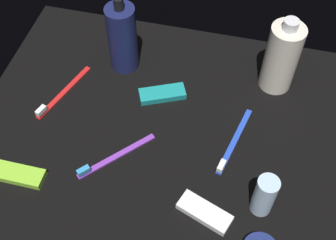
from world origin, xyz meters
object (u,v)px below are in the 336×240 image
(toothbrush_red, at_px, (61,94))
(lotion_bottle, at_px, (122,38))
(deodorant_stick, at_px, (264,195))
(snack_bar_white, at_px, (205,212))
(bodywash_bottle, at_px, (281,57))
(toothbrush_blue, at_px, (233,144))
(toothbrush_purple, at_px, (112,158))
(snack_bar_teal, at_px, (162,94))
(snack_bar_lime, at_px, (19,174))

(toothbrush_red, bearing_deg, lotion_bottle, -131.11)
(deodorant_stick, xyz_separation_m, snack_bar_white, (0.10, 0.04, -0.04))
(lotion_bottle, relative_size, bodywash_bottle, 1.04)
(bodywash_bottle, height_order, deodorant_stick, bodywash_bottle)
(lotion_bottle, bearing_deg, toothbrush_red, 48.89)
(lotion_bottle, height_order, toothbrush_blue, lotion_bottle)
(toothbrush_purple, distance_m, toothbrush_blue, 0.25)
(lotion_bottle, distance_m, snack_bar_white, 0.43)
(toothbrush_blue, bearing_deg, deodorant_stick, 119.66)
(snack_bar_white, bearing_deg, snack_bar_teal, -40.70)
(toothbrush_red, height_order, snack_bar_lime, toothbrush_red)
(toothbrush_purple, height_order, snack_bar_teal, toothbrush_purple)
(bodywash_bottle, bearing_deg, toothbrush_purple, 43.39)
(snack_bar_white, bearing_deg, deodorant_stick, -139.01)
(toothbrush_purple, distance_m, snack_bar_lime, 0.19)
(toothbrush_blue, relative_size, snack_bar_teal, 1.71)
(toothbrush_purple, bearing_deg, toothbrush_red, -39.09)
(bodywash_bottle, bearing_deg, lotion_bottle, 3.74)
(snack_bar_lime, height_order, snack_bar_teal, same)
(deodorant_stick, relative_size, snack_bar_lime, 0.94)
(deodorant_stick, height_order, snack_bar_white, deodorant_stick)
(lotion_bottle, relative_size, toothbrush_purple, 1.39)
(lotion_bottle, height_order, toothbrush_purple, lotion_bottle)
(snack_bar_white, bearing_deg, toothbrush_purple, 0.15)
(bodywash_bottle, height_order, toothbrush_purple, bodywash_bottle)
(toothbrush_purple, relative_size, snack_bar_white, 1.35)
(bodywash_bottle, bearing_deg, toothbrush_blue, 70.94)
(lotion_bottle, height_order, deodorant_stick, lotion_bottle)
(deodorant_stick, bearing_deg, toothbrush_purple, -6.69)
(bodywash_bottle, distance_m, toothbrush_purple, 0.43)
(toothbrush_purple, xyz_separation_m, snack_bar_white, (-0.21, 0.07, 0.00))
(bodywash_bottle, xyz_separation_m, deodorant_stick, (-0.00, 0.32, -0.04))
(lotion_bottle, relative_size, snack_bar_lime, 1.88)
(bodywash_bottle, relative_size, snack_bar_white, 1.81)
(toothbrush_red, distance_m, snack_bar_white, 0.43)
(bodywash_bottle, xyz_separation_m, toothbrush_red, (0.47, 0.15, -0.08))
(lotion_bottle, relative_size, toothbrush_blue, 1.10)
(bodywash_bottle, bearing_deg, snack_bar_lime, 38.04)
(toothbrush_red, height_order, snack_bar_white, toothbrush_red)
(lotion_bottle, height_order, bodywash_bottle, lotion_bottle)
(toothbrush_blue, relative_size, snack_bar_lime, 1.71)
(lotion_bottle, bearing_deg, snack_bar_white, 127.37)
(toothbrush_red, bearing_deg, deodorant_stick, 160.20)
(snack_bar_teal, bearing_deg, lotion_bottle, -58.84)
(toothbrush_red, relative_size, snack_bar_white, 1.68)
(snack_bar_teal, bearing_deg, toothbrush_blue, 126.46)
(snack_bar_white, bearing_deg, snack_bar_lime, 21.07)
(toothbrush_red, bearing_deg, bodywash_bottle, -161.92)
(snack_bar_white, relative_size, snack_bar_lime, 1.00)
(toothbrush_purple, distance_m, snack_bar_white, 0.22)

